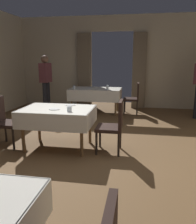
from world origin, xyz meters
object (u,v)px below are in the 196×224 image
at_px(dining_table_far, 95,92).
at_px(plate_mid_b, 54,109).
at_px(person_diner_standing_aside, 46,80).
at_px(plate_mid_c, 71,105).
at_px(glass_far_d, 74,87).
at_px(chair_mid_left, 4,119).
at_px(glass_mid_a, 69,109).
at_px(plate_far_a, 89,88).
at_px(dining_table_mid, 58,114).
at_px(chair_mid_right, 114,124).
at_px(chair_far_right, 134,97).
at_px(glass_far_b, 107,87).
at_px(glass_far_c, 107,88).

height_order(dining_table_far, plate_mid_b, plate_mid_b).
distance_m(plate_mid_b, person_diner_standing_aside, 2.93).
height_order(dining_table_far, plate_mid_c, plate_mid_c).
bearing_deg(dining_table_far, glass_far_d, -162.36).
distance_m(chair_mid_left, glass_far_d, 2.88).
height_order(glass_mid_a, person_diner_standing_aside, person_diner_standing_aside).
xyz_separation_m(glass_mid_a, plate_far_a, (-0.35, 3.22, -0.04)).
height_order(dining_table_mid, glass_mid_a, glass_mid_a).
relative_size(chair_mid_right, glass_far_d, 9.37).
bearing_deg(chair_mid_left, plate_far_a, 72.40).
relative_size(plate_mid_b, plate_far_a, 0.99).
bearing_deg(dining_table_far, chair_far_right, 5.76).
relative_size(chair_mid_right, plate_far_a, 4.72).
xyz_separation_m(plate_mid_b, glass_far_d, (-0.43, 2.83, 0.04)).
bearing_deg(dining_table_far, glass_mid_a, -87.54).
bearing_deg(person_diner_standing_aside, glass_far_b, 13.01).
relative_size(chair_far_right, plate_mid_b, 4.77).
distance_m(dining_table_mid, plate_mid_c, 0.36).
bearing_deg(chair_mid_right, dining_table_far, 106.44).
bearing_deg(glass_far_c, plate_mid_c, -99.65).
bearing_deg(chair_mid_right, plate_mid_b, -176.57).
distance_m(chair_mid_right, glass_far_b, 3.05).
xyz_separation_m(glass_mid_a, glass_far_b, (0.22, 3.18, 0.01)).
distance_m(chair_far_right, glass_mid_a, 3.43).
relative_size(glass_far_b, person_diner_standing_aside, 0.06).
height_order(plate_far_a, person_diner_standing_aside, person_diner_standing_aside).
bearing_deg(glass_mid_a, chair_mid_right, 14.15).
height_order(dining_table_mid, dining_table_far, same).
relative_size(chair_mid_left, person_diner_standing_aside, 0.54).
xyz_separation_m(chair_mid_right, plate_far_a, (-1.08, 3.03, 0.24)).
distance_m(chair_mid_left, glass_far_c, 3.15).
distance_m(dining_table_mid, glass_far_d, 2.77).
height_order(chair_mid_right, glass_far_d, chair_mid_right).
bearing_deg(dining_table_mid, chair_mid_right, -1.79).
xyz_separation_m(dining_table_mid, plate_far_a, (-0.05, 3.00, 0.11)).
bearing_deg(person_diner_standing_aside, plate_mid_b, -65.01).
xyz_separation_m(dining_table_far, chair_mid_right, (0.87, -2.96, -0.13)).
bearing_deg(plate_far_a, person_diner_standing_aside, -159.62).
relative_size(dining_table_far, glass_far_b, 14.56).
xyz_separation_m(plate_mid_b, person_diner_standing_aside, (-1.23, 2.65, 0.27)).
height_order(plate_mid_c, plate_far_a, same).
xyz_separation_m(glass_far_d, person_diner_standing_aside, (-0.80, -0.18, 0.22)).
bearing_deg(person_diner_standing_aside, chair_mid_right, -48.52).
xyz_separation_m(dining_table_mid, chair_mid_right, (1.03, -0.03, -0.13)).
relative_size(dining_table_mid, person_diner_standing_aside, 0.75).
bearing_deg(chair_mid_left, person_diner_standing_aside, 94.88).
height_order(chair_mid_right, glass_far_b, chair_mid_right).
xyz_separation_m(chair_mid_right, glass_far_c, (-0.47, 2.66, 0.28)).
bearing_deg(person_diner_standing_aside, chair_far_right, 10.83).
height_order(dining_table_far, chair_mid_right, chair_mid_right).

